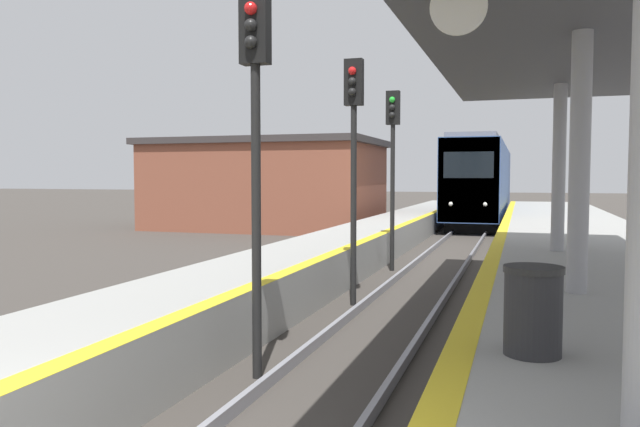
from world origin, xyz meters
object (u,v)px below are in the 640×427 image
object	(u,v)px
signal_near	(255,112)
signal_far	(393,146)
train	(484,181)
signal_mid	(354,135)
trash_bin	(533,310)

from	to	relation	value
signal_near	signal_far	distance (m)	9.47
train	signal_mid	size ratio (longest dim) A/B	4.61
signal_mid	trash_bin	xyz separation A→B (m)	(3.29, -5.92, -2.04)
signal_far	signal_near	bearing A→B (deg)	-89.02
signal_far	trash_bin	xyz separation A→B (m)	(3.46, -10.65, -2.04)
signal_far	trash_bin	distance (m)	11.38
signal_mid	trash_bin	size ratio (longest dim) A/B	5.88
signal_mid	signal_far	xyz separation A→B (m)	(-0.17, 4.73, 0.00)
signal_near	signal_far	size ratio (longest dim) A/B	1.00
train	signal_mid	world-z (taller)	signal_mid
trash_bin	signal_mid	bearing A→B (deg)	119.06
train	signal_far	bearing A→B (deg)	-93.05
signal_near	signal_far	world-z (taller)	same
train	trash_bin	bearing A→B (deg)	-85.91
signal_far	trash_bin	size ratio (longest dim) A/B	5.88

